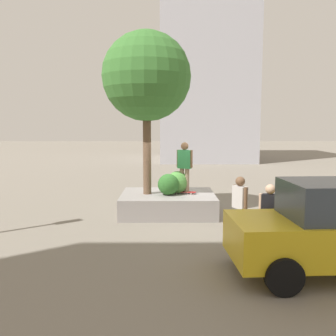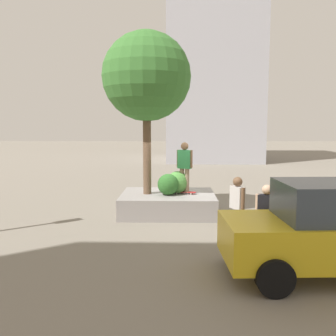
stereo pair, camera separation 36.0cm
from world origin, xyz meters
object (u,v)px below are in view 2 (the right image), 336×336
(skateboard, at_px, (184,192))
(bystander_watching, at_px, (237,203))
(skateboarder, at_px, (185,163))
(taxi_cab, at_px, (331,229))
(planter_ledge, at_px, (168,203))
(pedestrian_crossing, at_px, (266,212))
(plaza_tree, at_px, (147,77))

(skateboard, bearing_deg, bystander_watching, 117.16)
(skateboarder, relative_size, taxi_cab, 0.40)
(planter_ledge, relative_size, skateboarder, 1.88)
(pedestrian_crossing, bearing_deg, skateboarder, -60.93)
(skateboarder, relative_size, bystander_watching, 1.02)
(skateboarder, distance_m, bystander_watching, 3.13)
(skateboarder, bearing_deg, taxi_cab, 118.46)
(skateboarder, distance_m, taxi_cab, 6.00)
(taxi_cab, distance_m, bystander_watching, 2.92)
(plaza_tree, bearing_deg, planter_ledge, -175.98)
(planter_ledge, bearing_deg, taxi_cab, 122.94)
(planter_ledge, xyz_separation_m, skateboarder, (-0.57, 0.03, 1.42))
(plaza_tree, bearing_deg, skateboarder, -179.15)
(plaza_tree, xyz_separation_m, pedestrian_crossing, (-3.26, 3.51, -3.76))
(bystander_watching, bearing_deg, skateboarder, -62.84)
(skateboard, distance_m, skateboarder, 1.01)
(planter_ledge, height_order, plaza_tree, plaza_tree)
(plaza_tree, height_order, skateboarder, plaza_tree)
(planter_ledge, distance_m, skateboarder, 1.53)
(planter_ledge, xyz_separation_m, taxi_cab, (-3.41, 5.26, 0.64))
(skateboarder, xyz_separation_m, pedestrian_crossing, (-1.96, 3.53, -0.84))
(planter_ledge, height_order, pedestrian_crossing, pedestrian_crossing)
(planter_ledge, distance_m, bystander_watching, 3.41)
(plaza_tree, bearing_deg, pedestrian_crossing, 132.84)
(taxi_cab, xyz_separation_m, pedestrian_crossing, (0.87, -1.70, -0.06))
(plaza_tree, height_order, skateboard, plaza_tree)
(taxi_cab, bearing_deg, planter_ledge, -57.06)
(skateboard, xyz_separation_m, bystander_watching, (-1.38, 2.69, 0.22))
(plaza_tree, bearing_deg, taxi_cab, 128.40)
(planter_ledge, relative_size, skateboard, 3.92)
(skateboarder, height_order, taxi_cab, skateboarder)
(bystander_watching, bearing_deg, planter_ledge, -54.33)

